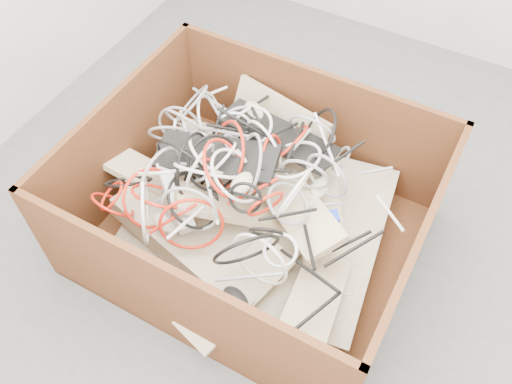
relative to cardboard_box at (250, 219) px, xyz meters
The scene contains 8 objects.
ground 0.28m from the cardboard_box, 28.24° to the left, with size 3.00×3.00×0.00m, color #505053.
cardboard_box is the anchor object (origin of this frame).
keyboard_pile 0.14m from the cardboard_box, 26.17° to the left, with size 1.08×1.04×0.35m.
mice_scatter 0.22m from the cardboard_box, 140.21° to the right, with size 0.60×0.81×0.21m.
power_strip_left 0.28m from the cardboard_box, 164.60° to the left, with size 0.32×0.06×0.04m, color silver.
power_strip_right 0.34m from the cardboard_box, 140.86° to the right, with size 0.28×0.06×0.04m, color silver.
vga_plug 0.38m from the cardboard_box, ahead, with size 0.04×0.04×0.02m, color #0C2EC2.
cable_tangle 0.28m from the cardboard_box, behind, with size 1.12×0.85×0.44m.
Camera 1 is at (0.40, -1.18, 1.90)m, focal length 38.23 mm.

